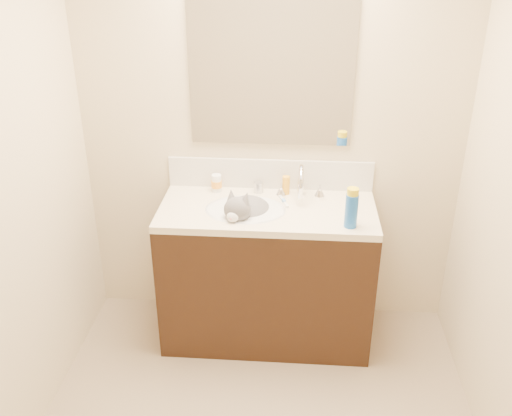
% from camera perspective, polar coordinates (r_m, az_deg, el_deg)
% --- Properties ---
extents(room_shell, '(2.24, 2.54, 2.52)m').
position_cam_1_polar(room_shell, '(2.01, -0.29, 3.72)').
color(room_shell, beige).
rests_on(room_shell, ground).
extents(vanity_cabinet, '(1.20, 0.55, 0.82)m').
position_cam_1_polar(vanity_cabinet, '(3.38, 1.09, -6.81)').
color(vanity_cabinet, black).
rests_on(vanity_cabinet, ground).
extents(counter_slab, '(1.20, 0.55, 0.04)m').
position_cam_1_polar(counter_slab, '(3.16, 1.15, -0.28)').
color(counter_slab, beige).
rests_on(counter_slab, vanity_cabinet).
extents(basin, '(0.45, 0.36, 0.14)m').
position_cam_1_polar(basin, '(3.17, -1.06, -1.26)').
color(basin, white).
rests_on(basin, vanity_cabinet).
extents(faucet, '(0.28, 0.20, 0.21)m').
position_cam_1_polar(faucet, '(3.24, 4.50, 2.37)').
color(faucet, silver).
rests_on(faucet, counter_slab).
extents(cat, '(0.36, 0.41, 0.31)m').
position_cam_1_polar(cat, '(3.15, -0.97, -0.64)').
color(cat, '#575457').
rests_on(cat, basin).
extents(backsplash, '(1.20, 0.02, 0.18)m').
position_cam_1_polar(backsplash, '(3.35, 1.43, 3.41)').
color(backsplash, beige).
rests_on(backsplash, counter_slab).
extents(mirror, '(0.90, 0.02, 0.80)m').
position_cam_1_polar(mirror, '(3.17, 1.55, 13.27)').
color(mirror, white).
rests_on(mirror, room_shell).
extents(pill_bottle, '(0.06, 0.06, 0.10)m').
position_cam_1_polar(pill_bottle, '(3.34, -3.97, 2.51)').
color(pill_bottle, white).
rests_on(pill_bottle, counter_slab).
extents(pill_label, '(0.07, 0.07, 0.04)m').
position_cam_1_polar(pill_label, '(3.34, -3.97, 2.42)').
color(pill_label, orange).
rests_on(pill_label, pill_bottle).
extents(silver_jar, '(0.07, 0.07, 0.06)m').
position_cam_1_polar(silver_jar, '(3.32, 0.25, 2.10)').
color(silver_jar, '#B7B7BC').
rests_on(silver_jar, counter_slab).
extents(amber_bottle, '(0.05, 0.05, 0.11)m').
position_cam_1_polar(amber_bottle, '(3.30, 3.02, 2.30)').
color(amber_bottle, orange).
rests_on(amber_bottle, counter_slab).
extents(toothbrush, '(0.06, 0.15, 0.01)m').
position_cam_1_polar(toothbrush, '(3.22, 2.79, 0.68)').
color(toothbrush, white).
rests_on(toothbrush, counter_slab).
extents(toothbrush_head, '(0.03, 0.03, 0.02)m').
position_cam_1_polar(toothbrush_head, '(3.22, 2.79, 0.72)').
color(toothbrush_head, '#6DA4E8').
rests_on(toothbrush_head, counter_slab).
extents(spray_can, '(0.09, 0.09, 0.18)m').
position_cam_1_polar(spray_can, '(2.96, 9.51, -0.28)').
color(spray_can, blue).
rests_on(spray_can, counter_slab).
extents(spray_cap, '(0.08, 0.08, 0.04)m').
position_cam_1_polar(spray_cap, '(2.91, 9.67, 1.61)').
color(spray_cap, gold).
rests_on(spray_cap, spray_can).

